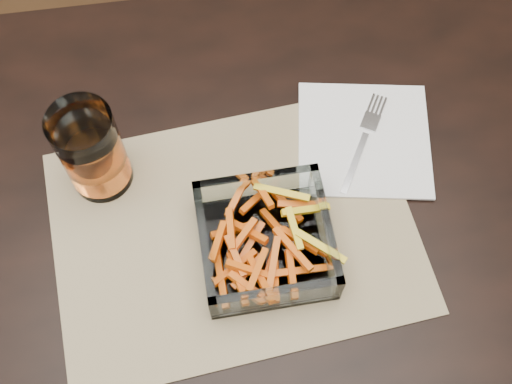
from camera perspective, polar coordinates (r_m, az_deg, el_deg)
dining_table at (r=0.88m, az=-1.36°, el=-8.67°), size 1.60×0.90×0.75m
placemat at (r=0.81m, az=-1.95°, el=-3.44°), size 0.48×0.37×0.00m
glass_bowl at (r=0.78m, az=0.85°, el=-4.46°), size 0.16×0.16×0.06m
tumbler at (r=0.81m, az=-14.34°, el=3.42°), size 0.08×0.08×0.14m
napkin at (r=0.88m, az=9.57°, el=4.66°), size 0.20×0.20×0.00m
fork at (r=0.87m, az=9.56°, el=4.66°), size 0.09×0.15×0.00m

